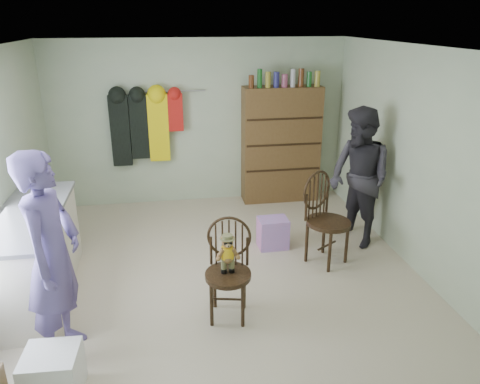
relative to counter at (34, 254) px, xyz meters
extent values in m
plane|color=beige|center=(1.95, 0.00, -0.47)|extent=(5.00, 5.00, 0.00)
plane|color=beige|center=(1.95, 2.50, 0.78)|extent=(4.50, 0.00, 4.50)
plane|color=beige|center=(4.20, 0.00, 0.78)|extent=(0.00, 5.00, 5.00)
plane|color=white|center=(1.95, 0.00, 2.03)|extent=(5.00, 5.00, 0.00)
cube|color=silver|center=(0.00, 0.00, -0.02)|extent=(0.60, 1.80, 0.90)
cube|color=slate|center=(0.00, 0.00, 0.45)|extent=(0.64, 1.86, 0.04)
cylinder|color=#99999E|center=(0.31, -0.45, 0.07)|extent=(0.02, 0.02, 0.14)
cylinder|color=#99999E|center=(0.31, 0.45, 0.07)|extent=(0.02, 0.02, 0.14)
cube|color=white|center=(0.45, -1.53, -0.28)|extent=(0.43, 0.41, 0.39)
cylinder|color=#3D2715|center=(1.93, -0.74, -0.01)|extent=(0.53, 0.53, 0.04)
cylinder|color=#3D2715|center=(1.75, -0.85, -0.25)|extent=(0.04, 0.04, 0.44)
cylinder|color=#3D2715|center=(2.04, -0.92, -0.25)|extent=(0.04, 0.04, 0.44)
cylinder|color=#3D2715|center=(1.82, -0.55, -0.25)|extent=(0.04, 0.04, 0.44)
cylinder|color=#3D2715|center=(2.11, -0.62, -0.25)|extent=(0.04, 0.04, 0.44)
torus|color=#3D2715|center=(1.96, -0.57, 0.31)|extent=(0.43, 0.12, 0.43)
cylinder|color=#3D2715|center=(1.79, -0.54, 0.16)|extent=(0.03, 0.03, 0.30)
cylinder|color=#3D2715|center=(2.14, -0.61, 0.16)|extent=(0.03, 0.03, 0.30)
cylinder|color=yellow|center=(1.93, -0.72, 0.23)|extent=(0.12, 0.12, 0.12)
cylinder|color=#475128|center=(1.93, -0.72, 0.11)|extent=(0.08, 0.08, 0.18)
sphere|color=#9E7042|center=(1.93, -0.72, 0.34)|extent=(0.11, 0.11, 0.11)
cylinder|color=#475128|center=(1.93, -0.72, 0.39)|extent=(0.10, 0.10, 0.04)
cube|color=black|center=(1.93, -0.77, 0.35)|extent=(0.08, 0.01, 0.02)
cylinder|color=#3D2715|center=(3.24, 0.15, 0.05)|extent=(0.68, 0.68, 0.05)
cylinder|color=#3D2715|center=(3.20, -0.07, -0.23)|extent=(0.04, 0.04, 0.49)
cylinder|color=#3D2715|center=(3.47, 0.11, -0.23)|extent=(0.04, 0.04, 0.49)
cylinder|color=#3D2715|center=(3.01, 0.21, -0.23)|extent=(0.04, 0.04, 0.49)
cylinder|color=#3D2715|center=(3.29, 0.39, -0.23)|extent=(0.04, 0.04, 0.49)
torus|color=#3D2715|center=(3.14, 0.32, 0.40)|extent=(0.42, 0.29, 0.48)
cylinder|color=#3D2715|center=(2.98, 0.20, 0.24)|extent=(0.03, 0.03, 0.33)
cylinder|color=#3D2715|center=(3.31, 0.42, 0.24)|extent=(0.03, 0.03, 0.33)
cube|color=pink|center=(2.70, 0.65, -0.28)|extent=(0.38, 0.30, 0.39)
imported|color=#5F5093|center=(0.44, -0.99, 0.45)|extent=(0.56, 0.74, 1.84)
imported|color=#2D2B33|center=(3.79, 0.62, 0.41)|extent=(0.89, 1.02, 1.77)
cube|color=brown|center=(3.20, 2.30, 0.43)|extent=(1.20, 0.38, 1.80)
cube|color=#3D2715|center=(3.20, 2.11, 0.08)|extent=(1.16, 0.02, 0.03)
cube|color=#3D2715|center=(3.20, 2.11, 0.48)|extent=(1.16, 0.02, 0.03)
cube|color=#3D2715|center=(3.20, 2.11, 0.88)|extent=(1.16, 0.02, 0.03)
cylinder|color=#592D14|center=(2.70, 2.20, 1.42)|extent=(0.08, 0.08, 0.19)
cylinder|color=#19591E|center=(2.82, 2.20, 1.46)|extent=(0.07, 0.07, 0.27)
cylinder|color=#A59933|center=(2.95, 2.20, 1.44)|extent=(0.08, 0.08, 0.23)
cylinder|color=navy|center=(3.07, 2.20, 1.44)|extent=(0.09, 0.09, 0.23)
cylinder|color=#8C3F59|center=(3.20, 2.20, 1.42)|extent=(0.09, 0.09, 0.19)
cylinder|color=#B2B2B7|center=(3.32, 2.20, 1.46)|extent=(0.08, 0.08, 0.26)
cylinder|color=#592D14|center=(3.45, 2.20, 1.46)|extent=(0.08, 0.08, 0.27)
cylinder|color=#19591E|center=(3.57, 2.20, 1.44)|extent=(0.07, 0.07, 0.22)
cylinder|color=#A59933|center=(3.70, 2.20, 1.44)|extent=(0.08, 0.08, 0.23)
cylinder|color=#99999E|center=(1.55, 2.44, 1.28)|extent=(1.00, 0.02, 0.02)
cube|color=black|center=(0.77, 2.38, 0.72)|extent=(0.28, 0.10, 1.05)
cube|color=black|center=(1.05, 2.38, 0.77)|extent=(0.26, 0.10, 0.95)
cube|color=yellow|center=(1.33, 2.38, 0.75)|extent=(0.30, 0.10, 1.00)
cube|color=red|center=(1.59, 2.38, 0.97)|extent=(0.22, 0.10, 0.55)
camera|label=1|loc=(1.40, -4.60, 2.31)|focal=35.00mm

